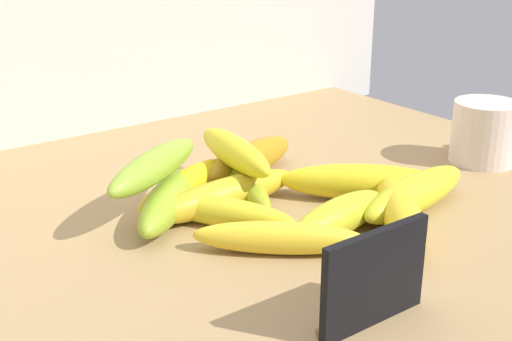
# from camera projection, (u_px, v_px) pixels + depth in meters

# --- Properties ---
(counter_top) EXTENTS (1.10, 0.76, 0.03)m
(counter_top) POSITION_uv_depth(u_px,v_px,m) (194.00, 241.00, 0.74)
(counter_top) COLOR #A88556
(counter_top) RESTS_ON ground
(chalkboard_sign) EXTENTS (0.11, 0.02, 0.08)m
(chalkboard_sign) POSITION_uv_depth(u_px,v_px,m) (374.00, 281.00, 0.55)
(chalkboard_sign) COLOR black
(chalkboard_sign) RESTS_ON counter_top
(coffee_mug) EXTENTS (0.10, 0.09, 0.08)m
(coffee_mug) POSITION_uv_depth(u_px,v_px,m) (486.00, 132.00, 0.92)
(coffee_mug) COLOR silver
(coffee_mug) RESTS_ON counter_top
(banana_0) EXTENTS (0.18, 0.16, 0.04)m
(banana_0) POSITION_uv_depth(u_px,v_px,m) (364.00, 182.00, 0.80)
(banana_0) COLOR yellow
(banana_0) RESTS_ON counter_top
(banana_1) EXTENTS (0.12, 0.17, 0.03)m
(banana_1) POSITION_uv_depth(u_px,v_px,m) (218.00, 211.00, 0.74)
(banana_1) COLOR yellow
(banana_1) RESTS_ON counter_top
(banana_2) EXTENTS (0.09, 0.19, 0.03)m
(banana_2) POSITION_uv_depth(u_px,v_px,m) (241.00, 180.00, 0.82)
(banana_2) COLOR #A3B025
(banana_2) RESTS_ON counter_top
(banana_3) EXTENTS (0.16, 0.07, 0.04)m
(banana_3) POSITION_uv_depth(u_px,v_px,m) (338.00, 217.00, 0.71)
(banana_3) COLOR gold
(banana_3) RESTS_ON counter_top
(banana_4) EXTENTS (0.18, 0.10, 0.04)m
(banana_4) POSITION_uv_depth(u_px,v_px,m) (250.00, 160.00, 0.87)
(banana_4) COLOR #AD7F17
(banana_4) RESTS_ON counter_top
(banana_5) EXTENTS (0.19, 0.07, 0.04)m
(banana_5) POSITION_uv_depth(u_px,v_px,m) (416.00, 193.00, 0.77)
(banana_5) COLOR gold
(banana_5) RESTS_ON counter_top
(banana_6) EXTENTS (0.15, 0.18, 0.04)m
(banana_6) POSITION_uv_depth(u_px,v_px,m) (399.00, 211.00, 0.73)
(banana_6) COLOR yellow
(banana_6) RESTS_ON counter_top
(banana_7) EXTENTS (0.17, 0.11, 0.04)m
(banana_7) POSITION_uv_depth(u_px,v_px,m) (186.00, 186.00, 0.80)
(banana_7) COLOR yellow
(banana_7) RESTS_ON counter_top
(banana_8) EXTENTS (0.15, 0.14, 0.03)m
(banana_8) POSITION_uv_depth(u_px,v_px,m) (279.00, 238.00, 0.68)
(banana_8) COLOR yellow
(banana_8) RESTS_ON counter_top
(banana_9) EXTENTS (0.15, 0.15, 0.04)m
(banana_9) POSITION_uv_depth(u_px,v_px,m) (168.00, 201.00, 0.75)
(banana_9) COLOR #8FAE29
(banana_9) RESTS_ON counter_top
(banana_10) EXTENTS (0.20, 0.05, 0.04)m
(banana_10) POSITION_uv_depth(u_px,v_px,m) (225.00, 195.00, 0.77)
(banana_10) COLOR gold
(banana_10) RESTS_ON counter_top
(banana_11) EXTENTS (0.17, 0.12, 0.04)m
(banana_11) POSITION_uv_depth(u_px,v_px,m) (154.00, 166.00, 0.74)
(banana_11) COLOR #8CB132
(banana_11) RESTS_ON banana_9
(banana_12) EXTENTS (0.06, 0.17, 0.04)m
(banana_12) POSITION_uv_depth(u_px,v_px,m) (235.00, 151.00, 0.82)
(banana_12) COLOR yellow
(banana_12) RESTS_ON banana_2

